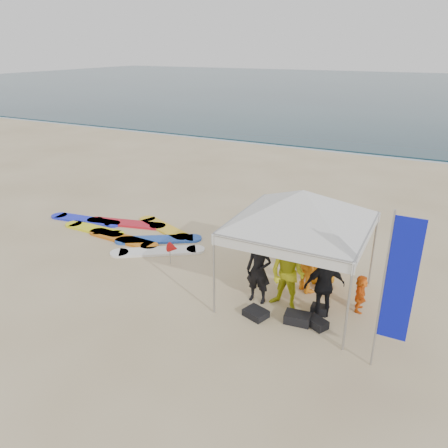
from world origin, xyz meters
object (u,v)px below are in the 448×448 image
feather_flag (398,283)px  person_orange_b (324,252)px  person_black_b (324,285)px  person_orange_a (310,256)px  person_black_a (259,270)px  canopy_tent (303,191)px  surfboard_spread (129,232)px  person_yellow (288,274)px  marker_pennant (173,248)px  person_seated (361,293)px

feather_flag → person_orange_b: bearing=125.9°
person_black_b → person_orange_a: bearing=-88.2°
person_black_a → canopy_tent: size_ratio=0.40×
feather_flag → surfboard_spread: size_ratio=0.54×
person_yellow → person_orange_a: (0.22, 0.97, 0.07)m
person_black_b → person_orange_b: 1.52m
person_black_b → person_orange_b: (-0.41, 1.46, 0.10)m
canopy_tent → surfboard_spread: (-6.04, 1.28, -2.67)m
person_black_a → person_black_b: 1.53m
person_yellow → surfboard_spread: person_yellow is taller
person_orange_b → feather_flag: size_ratio=0.55×
canopy_tent → marker_pennant: (-3.57, 0.12, -2.21)m
person_yellow → marker_pennant: 3.59m
person_black_a → person_seated: person_black_a is taller
person_orange_b → person_seated: (1.11, -0.86, -0.43)m
marker_pennant → surfboard_spread: 2.76m
person_yellow → person_orange_b: (0.42, 1.52, 0.00)m
person_black_b → canopy_tent: 2.13m
person_yellow → person_orange_b: size_ratio=1.00×
person_yellow → canopy_tent: 1.91m
marker_pennant → surfboard_spread: bearing=154.9°
person_seated → canopy_tent: bearing=87.9°
person_yellow → person_seated: (1.53, 0.66, -0.43)m
person_black_b → person_seated: (0.70, 0.60, -0.33)m
feather_flag → person_seated: bearing=114.4°
person_orange_b → canopy_tent: (-0.35, -0.98, 1.83)m
person_black_b → marker_pennant: person_black_b is taller
person_seated → person_black_a: bearing=100.0°
person_black_b → canopy_tent: bearing=-64.0°
person_yellow → feather_flag: feather_flag is taller
feather_flag → marker_pennant: feather_flag is taller
person_yellow → canopy_tent: (0.07, 0.54, 1.84)m
canopy_tent → marker_pennant: canopy_tent is taller
marker_pennant → person_orange_b: bearing=12.4°
person_yellow → person_black_b: person_yellow is taller
canopy_tent → surfboard_spread: size_ratio=0.70×
person_yellow → feather_flag: size_ratio=0.55×
person_black_b → feather_flag: (1.51, -1.20, 1.08)m
canopy_tent → feather_flag: feather_flag is taller
person_yellow → person_seated: size_ratio=1.96×
canopy_tent → marker_pennant: size_ratio=6.47×
person_black_a → person_black_b: size_ratio=1.06×
canopy_tent → feather_flag: 2.95m
person_black_a → canopy_tent: bearing=35.0°
person_orange_a → person_black_b: person_orange_a is taller
person_black_a → canopy_tent: (0.76, 0.55, 1.89)m
canopy_tent → person_seated: bearing=4.8°
person_orange_a → surfboard_spread: size_ratio=0.32×
person_yellow → surfboard_spread: bearing=172.3°
person_black_b → person_seated: bearing=-171.4°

